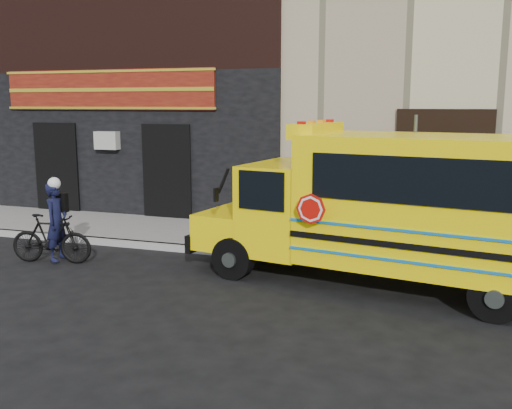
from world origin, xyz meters
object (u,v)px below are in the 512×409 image
object	(u,v)px
school_bus	(398,205)
sign_pole	(413,188)
cyclist	(57,224)
bicycle	(51,239)

from	to	relation	value
school_bus	sign_pole	distance (m)	0.93
school_bus	cyclist	size ratio (longest dim) A/B	4.39
bicycle	cyclist	xyz separation A→B (m)	(0.10, 0.08, 0.30)
school_bus	bicycle	size ratio (longest dim) A/B	4.16
bicycle	school_bus	bearing A→B (deg)	-95.56
cyclist	sign_pole	bearing A→B (deg)	-83.06
bicycle	sign_pole	bearing A→B (deg)	-88.69
school_bus	bicycle	distance (m)	7.02
sign_pole	cyclist	xyz separation A→B (m)	(-7.02, -1.43, -0.88)
bicycle	cyclist	world-z (taller)	cyclist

